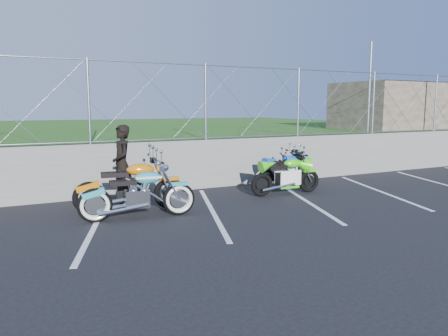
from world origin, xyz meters
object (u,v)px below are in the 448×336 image
person_standing (122,165)px  sportbike_green (287,177)px  sportbike_blue (286,172)px  cruiser_turquoise (139,196)px  naked_orange (132,188)px

person_standing → sportbike_green: bearing=80.2°
sportbike_blue → cruiser_turquoise: bearing=-168.6°
naked_orange → sportbike_green: 3.93m
sportbike_blue → person_standing: 4.50m
sportbike_green → person_standing: 4.03m
cruiser_turquoise → naked_orange: size_ratio=0.99×
cruiser_turquoise → person_standing: person_standing is taller
cruiser_turquoise → person_standing: bearing=94.9°
cruiser_turquoise → sportbike_blue: 4.76m
naked_orange → person_standing: 0.90m
cruiser_turquoise → sportbike_green: cruiser_turquoise is taller
sportbike_green → sportbike_blue: sportbike_green is taller
sportbike_green → person_standing: bearing=171.9°
sportbike_blue → person_standing: bearing=173.5°
naked_orange → sportbike_blue: (4.48, 0.88, -0.07)m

